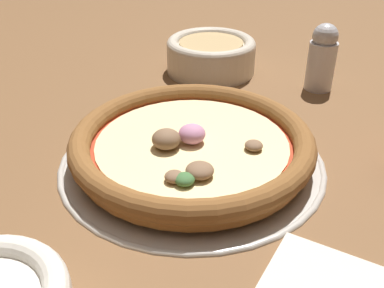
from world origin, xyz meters
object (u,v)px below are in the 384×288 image
(pizza, at_px, (192,144))
(bowl_near, at_px, (211,54))
(pepper_shaker, at_px, (322,58))
(pizza_tray, at_px, (192,159))

(pizza, height_order, bowl_near, bowl_near)
(pizza, height_order, pepper_shaker, pepper_shaker)
(pizza, xyz_separation_m, bowl_near, (-0.03, 0.27, 0.01))
(pizza_tray, distance_m, bowl_near, 0.28)
(pizza, bearing_deg, pizza_tray, 91.28)
(pizza, distance_m, pepper_shaker, 0.28)
(pizza, bearing_deg, pepper_shaker, 59.82)
(pizza_tray, relative_size, pepper_shaker, 3.00)
(pizza, distance_m, bowl_near, 0.27)
(bowl_near, bearing_deg, pizza, -83.33)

